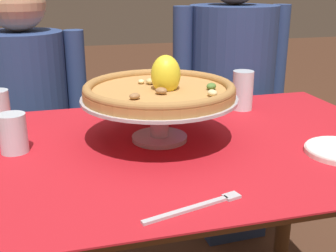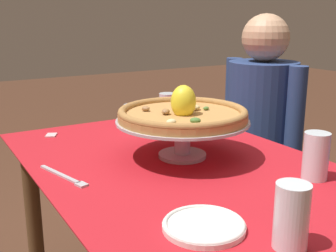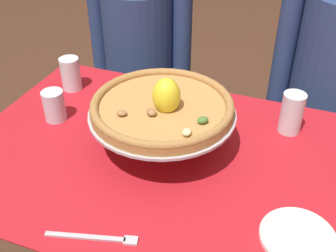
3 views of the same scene
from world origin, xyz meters
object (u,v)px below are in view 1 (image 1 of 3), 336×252
at_px(diner_left, 31,130).
at_px(pizza, 160,89).
at_px(diner_right, 230,102).
at_px(dinner_fork, 199,206).
at_px(pizza_stand, 159,107).
at_px(water_glass_side_left, 13,135).
at_px(water_glass_back_right, 243,93).

bearing_deg(diner_left, pizza, -60.99).
bearing_deg(diner_right, dinner_fork, -116.04).
xyz_separation_m(dinner_fork, diner_right, (0.50, 1.02, -0.11)).
bearing_deg(pizza_stand, water_glass_side_left, 178.21).
distance_m(water_glass_back_right, dinner_fork, 0.68).
distance_m(diner_left, diner_right, 0.87).
bearing_deg(diner_left, pizza_stand, -61.05).
height_order(water_glass_back_right, diner_left, diner_left).
relative_size(water_glass_side_left, diner_right, 0.08).
height_order(pizza_stand, water_glass_side_left, pizza_stand).
xyz_separation_m(dinner_fork, diner_left, (-0.36, 1.06, -0.17)).
xyz_separation_m(water_glass_side_left, water_glass_back_right, (0.71, 0.20, 0.01)).
bearing_deg(water_glass_back_right, pizza_stand, -147.95).
relative_size(dinner_fork, diner_right, 0.17).
bearing_deg(pizza, dinner_fork, -92.62).
relative_size(pizza, dinner_fork, 1.87).
distance_m(water_glass_back_right, diner_left, 0.89).
relative_size(pizza_stand, dinner_fork, 1.94).
bearing_deg(dinner_fork, water_glass_side_left, 132.93).
distance_m(water_glass_side_left, diner_right, 1.08).
bearing_deg(pizza_stand, dinner_fork, -92.39).
xyz_separation_m(pizza, diner_left, (-0.38, 0.69, -0.31)).
distance_m(water_glass_side_left, dinner_fork, 0.53).
bearing_deg(water_glass_side_left, diner_right, 36.61).
bearing_deg(water_glass_back_right, pizza, -147.74).
xyz_separation_m(water_glass_back_right, diner_right, (0.15, 0.44, -0.16)).
xyz_separation_m(pizza_stand, diner_right, (0.48, 0.65, -0.20)).
height_order(water_glass_side_left, diner_right, diner_right).
xyz_separation_m(pizza_stand, diner_left, (-0.38, 0.68, -0.27)).
relative_size(pizza_stand, diner_left, 0.35).
distance_m(pizza_stand, diner_right, 0.83).
height_order(pizza, diner_left, diner_left).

